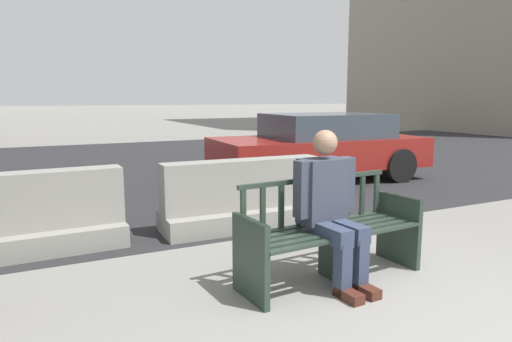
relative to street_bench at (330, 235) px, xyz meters
The scene contains 6 objects.
street_asphalt 7.38m from the street_bench, 88.05° to the left, with size 120.00×12.00×0.01m, color #28282B.
street_bench is the anchor object (origin of this frame).
seated_person 0.31m from the street_bench, 133.94° to the right, with size 0.59×0.74×1.31m.
jersey_barrier_centre 1.82m from the street_bench, 90.19° to the left, with size 2.02×0.73×0.84m.
jersey_barrier_left 3.10m from the street_bench, 141.61° to the left, with size 2.02×0.74×0.84m.
car_sedan_mid 5.06m from the street_bench, 56.92° to the left, with size 4.15×2.19×1.27m.
Camera 1 is at (-2.53, -1.83, 1.58)m, focal length 32.00 mm.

